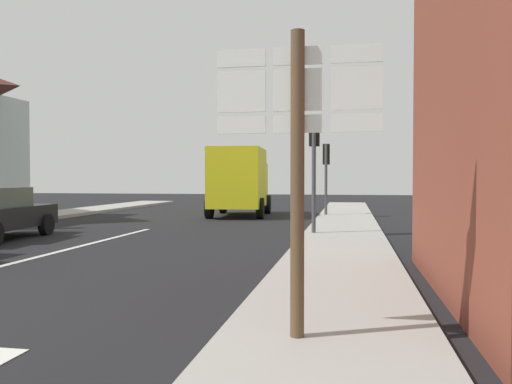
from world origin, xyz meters
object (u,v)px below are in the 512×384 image
delivery_truck (240,180)px  traffic_light_near_right (314,147)px  traffic_light_far_right (326,163)px  route_sign_post (298,151)px

delivery_truck → traffic_light_near_right: (3.90, -7.73, 1.00)m
delivery_truck → traffic_light_near_right: 8.71m
delivery_truck → traffic_light_far_right: traffic_light_far_right is taller
delivery_truck → traffic_light_near_right: size_ratio=1.44×
traffic_light_near_right → traffic_light_far_right: size_ratio=1.11×
traffic_light_near_right → traffic_light_far_right: traffic_light_near_right is taller
route_sign_post → traffic_light_near_right: size_ratio=0.90×
traffic_light_near_right → traffic_light_far_right: (0.00, 7.65, -0.26)m
traffic_light_near_right → traffic_light_far_right: 7.65m
delivery_truck → traffic_light_far_right: bearing=-1.2°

